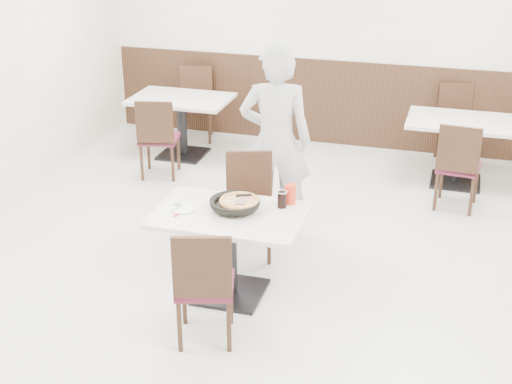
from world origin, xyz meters
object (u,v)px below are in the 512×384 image
(pizza_pan, at_px, (235,205))
(main_table, at_px, (230,254))
(side_plate, at_px, (183,209))
(chair_far, at_px, (249,208))
(red_cup, at_px, (290,194))
(bg_chair_right_near, at_px, (459,165))
(pizza, at_px, (239,203))
(diner_person, at_px, (275,141))
(cola_glass, at_px, (282,200))
(bg_chair_left_near, at_px, (159,137))
(bg_table_right, at_px, (459,152))
(chair_near, at_px, (205,283))
(bg_chair_right_far, at_px, (457,125))
(bg_chair_left_far, at_px, (196,105))
(bg_table_left, at_px, (182,127))

(pizza_pan, bearing_deg, main_table, -113.65)
(side_plate, bearing_deg, pizza_pan, 15.99)
(chair_far, relative_size, red_cup, 5.94)
(pizza_pan, relative_size, red_cup, 2.40)
(red_cup, height_order, bg_chair_right_near, bg_chair_right_near)
(pizza, relative_size, bg_chair_right_near, 0.31)
(side_plate, relative_size, diner_person, 0.10)
(main_table, relative_size, cola_glass, 9.23)
(chair_far, bearing_deg, red_cup, 124.74)
(bg_chair_left_near, height_order, bg_table_right, bg_chair_left_near)
(main_table, height_order, pizza_pan, pizza_pan)
(chair_near, height_order, diner_person, diner_person)
(cola_glass, relative_size, bg_chair_right_far, 0.14)
(side_plate, height_order, bg_chair_left_far, bg_chair_left_far)
(bg_chair_right_far, bearing_deg, side_plate, 43.09)
(bg_chair_right_near, bearing_deg, cola_glass, -116.79)
(bg_chair_left_far, xyz_separation_m, bg_chair_right_near, (3.39, -1.24, 0.00))
(pizza, bearing_deg, diner_person, 90.84)
(bg_table_left, bearing_deg, bg_chair_left_far, 94.16)
(bg_table_left, relative_size, bg_table_right, 1.00)
(pizza, distance_m, bg_chair_left_near, 2.77)
(bg_chair_left_far, bearing_deg, diner_person, 109.46)
(pizza_pan, xyz_separation_m, diner_person, (0.02, 1.19, 0.14))
(side_plate, relative_size, bg_table_right, 0.16)
(bg_chair_right_near, bearing_deg, bg_chair_left_near, -172.80)
(bg_chair_left_near, xyz_separation_m, bg_table_right, (3.33, 0.75, -0.10))
(chair_near, bearing_deg, bg_chair_left_far, 95.38)
(red_cup, relative_size, bg_chair_right_near, 0.17)
(pizza, bearing_deg, main_table, -129.44)
(chair_far, distance_m, bg_chair_left_near, 2.21)
(chair_far, relative_size, bg_table_right, 0.79)
(chair_far, height_order, bg_table_right, chair_far)
(chair_far, relative_size, bg_table_left, 0.79)
(chair_near, distance_m, bg_chair_right_near, 3.43)
(pizza, bearing_deg, side_plate, -163.67)
(chair_near, distance_m, side_plate, 0.76)
(bg_chair_right_near, bearing_deg, bg_table_left, 175.44)
(chair_far, distance_m, pizza_pan, 0.71)
(chair_near, xyz_separation_m, bg_chair_left_far, (-1.67, 4.20, 0.00))
(pizza_pan, distance_m, bg_table_right, 3.42)
(main_table, height_order, chair_near, chair_near)
(cola_glass, bearing_deg, bg_chair_left_far, 121.25)
(chair_near, bearing_deg, red_cup, 51.10)
(chair_far, bearing_deg, bg_table_right, -144.27)
(chair_far, bearing_deg, bg_chair_left_near, -61.91)
(chair_near, bearing_deg, pizza, 70.31)
(diner_person, relative_size, bg_chair_left_near, 1.96)
(main_table, xyz_separation_m, bg_chair_left_far, (-1.65, 3.57, 0.10))
(bg_chair_right_near, height_order, bg_chair_right_far, same)
(pizza_pan, height_order, bg_table_left, pizza_pan)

